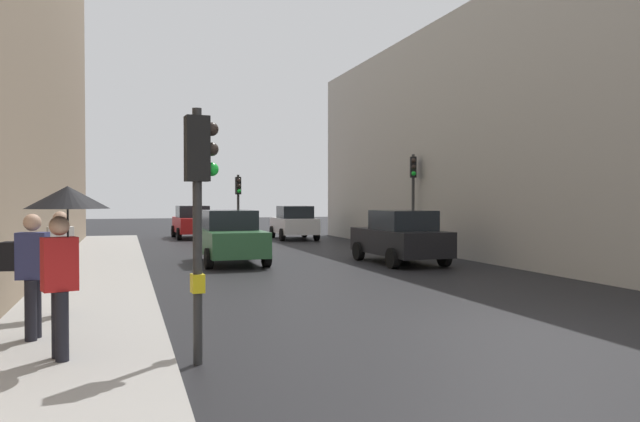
{
  "coord_description": "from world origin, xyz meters",
  "views": [
    {
      "loc": [
        -5.98,
        -8.32,
        2.14
      ],
      "look_at": [
        0.42,
        11.53,
        1.72
      ],
      "focal_mm": 33.95,
      "sensor_mm": 36.0,
      "label": 1
    }
  ],
  "objects_px": {
    "car_green_estate": "(230,237)",
    "pedestrian_with_grey_backpack": "(29,268)",
    "car_white_compact": "(294,223)",
    "pedestrian_with_umbrella": "(65,223)",
    "pedestrian_with_black_backpack": "(58,257)",
    "traffic_light_far_median": "(238,196)",
    "traffic_light_mid_street": "(413,185)",
    "traffic_light_near_left": "(199,188)",
    "car_dark_suv": "(400,237)",
    "car_red_sedan": "(193,222)"
  },
  "relations": [
    {
      "from": "car_white_compact",
      "to": "pedestrian_with_umbrella",
      "type": "height_order",
      "value": "pedestrian_with_umbrella"
    },
    {
      "from": "car_red_sedan",
      "to": "pedestrian_with_black_backpack",
      "type": "xyz_separation_m",
      "value": [
        -4.59,
        -22.44,
        0.29
      ]
    },
    {
      "from": "traffic_light_near_left",
      "to": "car_dark_suv",
      "type": "xyz_separation_m",
      "value": [
        7.75,
        10.31,
        -1.4
      ]
    },
    {
      "from": "car_green_estate",
      "to": "car_dark_suv",
      "type": "distance_m",
      "value": 5.64
    },
    {
      "from": "traffic_light_mid_street",
      "to": "car_dark_suv",
      "type": "xyz_separation_m",
      "value": [
        -2.41,
        -3.86,
        -1.84
      ]
    },
    {
      "from": "pedestrian_with_grey_backpack",
      "to": "traffic_light_near_left",
      "type": "bearing_deg",
      "value": -33.15
    },
    {
      "from": "car_white_compact",
      "to": "car_red_sedan",
      "type": "xyz_separation_m",
      "value": [
        -5.02,
        2.55,
        0.0
      ]
    },
    {
      "from": "traffic_light_mid_street",
      "to": "pedestrian_with_grey_backpack",
      "type": "bearing_deg",
      "value": -134.14
    },
    {
      "from": "car_red_sedan",
      "to": "pedestrian_with_grey_backpack",
      "type": "height_order",
      "value": "pedestrian_with_grey_backpack"
    },
    {
      "from": "car_green_estate",
      "to": "pedestrian_with_grey_backpack",
      "type": "distance_m",
      "value": 11.57
    },
    {
      "from": "car_green_estate",
      "to": "car_red_sedan",
      "type": "height_order",
      "value": "same"
    },
    {
      "from": "car_dark_suv",
      "to": "pedestrian_with_umbrella",
      "type": "xyz_separation_m",
      "value": [
        -9.37,
        -10.14,
        0.96
      ]
    },
    {
      "from": "car_green_estate",
      "to": "pedestrian_with_umbrella",
      "type": "height_order",
      "value": "pedestrian_with_umbrella"
    },
    {
      "from": "pedestrian_with_umbrella",
      "to": "pedestrian_with_black_backpack",
      "type": "bearing_deg",
      "value": 97.34
    },
    {
      "from": "car_white_compact",
      "to": "pedestrian_with_umbrella",
      "type": "relative_size",
      "value": 2.0
    },
    {
      "from": "traffic_light_mid_street",
      "to": "car_white_compact",
      "type": "xyz_separation_m",
      "value": [
        -2.55,
        8.86,
        -1.84
      ]
    },
    {
      "from": "car_red_sedan",
      "to": "pedestrian_with_grey_backpack",
      "type": "bearing_deg",
      "value": -101.23
    },
    {
      "from": "pedestrian_with_grey_backpack",
      "to": "car_white_compact",
      "type": "bearing_deg",
      "value": 65.56
    },
    {
      "from": "traffic_light_near_left",
      "to": "pedestrian_with_grey_backpack",
      "type": "bearing_deg",
      "value": 146.85
    },
    {
      "from": "car_green_estate",
      "to": "pedestrian_with_umbrella",
      "type": "bearing_deg",
      "value": -108.63
    },
    {
      "from": "traffic_light_far_median",
      "to": "traffic_light_mid_street",
      "type": "distance_m",
      "value": 8.93
    },
    {
      "from": "pedestrian_with_grey_backpack",
      "to": "car_dark_suv",
      "type": "bearing_deg",
      "value": 41.72
    },
    {
      "from": "traffic_light_mid_street",
      "to": "car_green_estate",
      "type": "relative_size",
      "value": 0.93
    },
    {
      "from": "car_white_compact",
      "to": "pedestrian_with_grey_backpack",
      "type": "relative_size",
      "value": 2.42
    },
    {
      "from": "traffic_light_mid_street",
      "to": "pedestrian_with_umbrella",
      "type": "bearing_deg",
      "value": -130.06
    },
    {
      "from": "pedestrian_with_black_backpack",
      "to": "traffic_light_far_median",
      "type": "bearing_deg",
      "value": 70.57
    },
    {
      "from": "pedestrian_with_grey_backpack",
      "to": "pedestrian_with_black_backpack",
      "type": "bearing_deg",
      "value": 83.32
    },
    {
      "from": "car_green_estate",
      "to": "traffic_light_mid_street",
      "type": "bearing_deg",
      "value": 15.25
    },
    {
      "from": "traffic_light_far_median",
      "to": "pedestrian_with_black_backpack",
      "type": "distance_m",
      "value": 18.8
    },
    {
      "from": "traffic_light_near_left",
      "to": "car_dark_suv",
      "type": "bearing_deg",
      "value": 53.06
    },
    {
      "from": "car_green_estate",
      "to": "pedestrian_with_grey_backpack",
      "type": "relative_size",
      "value": 2.38
    },
    {
      "from": "traffic_light_far_median",
      "to": "car_green_estate",
      "type": "xyz_separation_m",
      "value": [
        -1.85,
        -8.78,
        -1.39
      ]
    },
    {
      "from": "pedestrian_with_grey_backpack",
      "to": "car_red_sedan",
      "type": "bearing_deg",
      "value": 78.77
    },
    {
      "from": "car_dark_suv",
      "to": "car_red_sedan",
      "type": "xyz_separation_m",
      "value": [
        -5.16,
        15.28,
        0.0
      ]
    },
    {
      "from": "pedestrian_with_grey_backpack",
      "to": "pedestrian_with_black_backpack",
      "type": "height_order",
      "value": "same"
    },
    {
      "from": "car_dark_suv",
      "to": "pedestrian_with_grey_backpack",
      "type": "height_order",
      "value": "pedestrian_with_grey_backpack"
    },
    {
      "from": "traffic_light_far_median",
      "to": "pedestrian_with_black_backpack",
      "type": "bearing_deg",
      "value": -109.43
    },
    {
      "from": "traffic_light_far_median",
      "to": "traffic_light_mid_street",
      "type": "xyz_separation_m",
      "value": [
        5.92,
        -6.67,
        0.44
      ]
    },
    {
      "from": "traffic_light_near_left",
      "to": "car_white_compact",
      "type": "height_order",
      "value": "traffic_light_near_left"
    },
    {
      "from": "car_red_sedan",
      "to": "car_green_estate",
      "type": "bearing_deg",
      "value": -90.86
    },
    {
      "from": "traffic_light_near_left",
      "to": "car_dark_suv",
      "type": "distance_m",
      "value": 12.98
    },
    {
      "from": "car_white_compact",
      "to": "pedestrian_with_grey_backpack",
      "type": "height_order",
      "value": "pedestrian_with_grey_backpack"
    },
    {
      "from": "traffic_light_near_left",
      "to": "traffic_light_mid_street",
      "type": "xyz_separation_m",
      "value": [
        10.16,
        14.18,
        0.43
      ]
    },
    {
      "from": "traffic_light_near_left",
      "to": "traffic_light_far_median",
      "type": "relative_size",
      "value": 1.0
    },
    {
      "from": "car_white_compact",
      "to": "car_dark_suv",
      "type": "distance_m",
      "value": 12.72
    },
    {
      "from": "traffic_light_near_left",
      "to": "pedestrian_with_umbrella",
      "type": "bearing_deg",
      "value": 174.11
    },
    {
      "from": "traffic_light_near_left",
      "to": "pedestrian_with_black_backpack",
      "type": "bearing_deg",
      "value": 122.45
    },
    {
      "from": "car_white_compact",
      "to": "car_green_estate",
      "type": "distance_m",
      "value": 12.16
    },
    {
      "from": "car_white_compact",
      "to": "pedestrian_with_black_backpack",
      "type": "height_order",
      "value": "pedestrian_with_black_backpack"
    },
    {
      "from": "traffic_light_mid_street",
      "to": "car_green_estate",
      "type": "distance_m",
      "value": 8.26
    }
  ]
}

